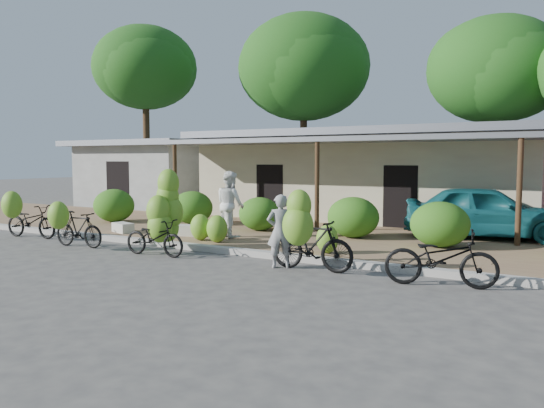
{
  "coord_description": "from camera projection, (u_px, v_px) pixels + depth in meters",
  "views": [
    {
      "loc": [
        6.94,
        -8.47,
        2.29
      ],
      "look_at": [
        0.42,
        2.68,
        1.2
      ],
      "focal_mm": 35.0,
      "sensor_mm": 36.0,
      "label": 1
    }
  ],
  "objects": [
    {
      "name": "loose_banana_b",
      "position": [
        217.0,
        229.0,
        13.82
      ],
      "size": [
        0.58,
        0.49,
        0.72
      ],
      "primitive_type": "ellipsoid",
      "color": "#78B22C",
      "rests_on": "sidewalk"
    },
    {
      "name": "bike_right",
      "position": [
        308.0,
        238.0,
        10.71
      ],
      "size": [
        1.83,
        1.2,
        1.71
      ],
      "rotation": [
        0.0,
        0.0,
        1.59
      ],
      "color": "black",
      "rests_on": "ground"
    },
    {
      "name": "hedge_0",
      "position": [
        114.0,
        205.0,
        18.4
      ],
      "size": [
        1.47,
        1.32,
        1.14
      ],
      "primitive_type": "ellipsoid",
      "color": "#215B14",
      "rests_on": "sidewalk"
    },
    {
      "name": "loose_banana_c",
      "position": [
        327.0,
        239.0,
        12.25
      ],
      "size": [
        0.53,
        0.45,
        0.66
      ],
      "primitive_type": "ellipsoid",
      "color": "#78B22C",
      "rests_on": "sidewalk"
    },
    {
      "name": "vendor",
      "position": [
        280.0,
        231.0,
        11.15
      ],
      "size": [
        0.68,
        0.63,
        1.56
      ],
      "primitive_type": "imported",
      "rotation": [
        0.0,
        0.0,
        3.73
      ],
      "color": "gray",
      "rests_on": "ground"
    },
    {
      "name": "tree_center_right",
      "position": [
        491.0,
        68.0,
        23.06
      ],
      "size": [
        5.8,
        5.73,
        8.44
      ],
      "color": "#48301C",
      "rests_on": "ground"
    },
    {
      "name": "tree_back_left",
      "position": [
        144.0,
        66.0,
        28.52
      ],
      "size": [
        5.62,
        5.54,
        9.4
      ],
      "color": "#48301C",
      "rests_on": "ground"
    },
    {
      "name": "bike_far_left",
      "position": [
        28.0,
        218.0,
        15.36
      ],
      "size": [
        1.91,
        1.34,
        1.41
      ],
      "rotation": [
        0.0,
        0.0,
        1.7
      ],
      "color": "black",
      "rests_on": "ground"
    },
    {
      "name": "hedge_4",
      "position": [
        440.0,
        224.0,
        13.09
      ],
      "size": [
        1.45,
        1.31,
        1.13
      ],
      "primitive_type": "ellipsoid",
      "color": "#215B14",
      "rests_on": "sidewalk"
    },
    {
      "name": "hedge_3",
      "position": [
        353.0,
        217.0,
        14.69
      ],
      "size": [
        1.45,
        1.31,
        1.13
      ],
      "primitive_type": "ellipsoid",
      "color": "#215B14",
      "rests_on": "sidewalk"
    },
    {
      "name": "loose_banana_a",
      "position": [
        200.0,
        227.0,
        14.21
      ],
      "size": [
        0.57,
        0.48,
        0.71
      ],
      "primitive_type": "ellipsoid",
      "color": "#78B22C",
      "rests_on": "sidewalk"
    },
    {
      "name": "sidewalk",
      "position": [
        300.0,
        237.0,
        15.26
      ],
      "size": [
        60.0,
        6.0,
        0.12
      ],
      "primitive_type": "cube",
      "color": "#90784D",
      "rests_on": "ground"
    },
    {
      "name": "bike_center",
      "position": [
        162.0,
        220.0,
        12.79
      ],
      "size": [
        1.7,
        1.17,
        2.06
      ],
      "rotation": [
        0.0,
        0.0,
        1.63
      ],
      "color": "black",
      "rests_on": "ground"
    },
    {
      "name": "bike_left",
      "position": [
        74.0,
        226.0,
        13.68
      ],
      "size": [
        1.61,
        1.18,
        1.25
      ],
      "rotation": [
        0.0,
        0.0,
        1.66
      ],
      "color": "black",
      "rests_on": "ground"
    },
    {
      "name": "bystander",
      "position": [
        230.0,
        204.0,
        14.77
      ],
      "size": [
        1.13,
        1.05,
        1.85
      ],
      "primitive_type": "imported",
      "rotation": [
        0.0,
        0.0,
        2.63
      ],
      "color": "white",
      "rests_on": "sidewalk"
    },
    {
      "name": "bike_far_right",
      "position": [
        441.0,
        258.0,
        9.52
      ],
      "size": [
        2.08,
        1.1,
        1.04
      ],
      "rotation": [
        0.0,
        0.0,
        1.79
      ],
      "color": "black",
      "rests_on": "ground"
    },
    {
      "name": "tree_far_center",
      "position": [
        302.0,
        66.0,
        27.09
      ],
      "size": [
        6.69,
        6.69,
        9.61
      ],
      "color": "#48301C",
      "rests_on": "ground"
    },
    {
      "name": "ground",
      "position": [
        189.0,
        270.0,
        10.96
      ],
      "size": [
        100.0,
        100.0,
        0.0
      ],
      "primitive_type": "plane",
      "color": "#454240",
      "rests_on": "ground"
    },
    {
      "name": "sack_far",
      "position": [
        123.0,
        228.0,
        15.79
      ],
      "size": [
        0.83,
        0.6,
        0.28
      ],
      "primitive_type": "cube",
      "rotation": [
        0.0,
        0.0,
        -0.32
      ],
      "color": "beige",
      "rests_on": "sidewalk"
    },
    {
      "name": "hedge_2",
      "position": [
        260.0,
        214.0,
        16.17
      ],
      "size": [
        1.31,
        1.18,
        1.02
      ],
      "primitive_type": "ellipsoid",
      "color": "#215B14",
      "rests_on": "sidewalk"
    },
    {
      "name": "shop_main",
      "position": [
        372.0,
        174.0,
        20.22
      ],
      "size": [
        13.0,
        8.5,
        3.35
      ],
      "color": "#C3BB93",
      "rests_on": "ground"
    },
    {
      "name": "sack_near",
      "position": [
        191.0,
        230.0,
        15.08
      ],
      "size": [
        0.93,
        0.61,
        0.3
      ],
      "primitive_type": "cube",
      "rotation": [
        0.0,
        0.0,
        0.27
      ],
      "color": "beige",
      "rests_on": "sidewalk"
    },
    {
      "name": "hedge_1",
      "position": [
        192.0,
        207.0,
        17.81
      ],
      "size": [
        1.42,
        1.28,
        1.11
      ],
      "primitive_type": "ellipsoid",
      "color": "#215B14",
      "rests_on": "sidewalk"
    },
    {
      "name": "curb",
      "position": [
        243.0,
        252.0,
        12.68
      ],
      "size": [
        60.0,
        0.25,
        0.15
      ],
      "primitive_type": "cube",
      "color": "#A8A399",
      "rests_on": "ground"
    },
    {
      "name": "shop_grey",
      "position": [
        156.0,
        173.0,
        25.82
      ],
      "size": [
        7.0,
        6.0,
        3.15
      ],
      "color": "#A2A29D",
      "rests_on": "ground"
    },
    {
      "name": "teal_van",
      "position": [
        486.0,
        212.0,
        14.55
      ],
      "size": [
        4.57,
        2.56,
        1.47
      ],
      "primitive_type": "imported",
      "rotation": [
        0.0,
        0.0,
        1.77
      ],
      "color": "#176067",
      "rests_on": "sidewalk"
    }
  ]
}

